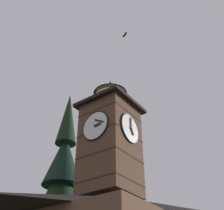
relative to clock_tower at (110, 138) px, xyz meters
The scene contains 2 objects.
clock_tower is the anchor object (origin of this frame).
flying_bird_high 9.96m from the clock_tower, 100.99° to the left, with size 0.42×0.61×0.11m.
Camera 1 is at (15.11, 9.26, 1.52)m, focal length 47.60 mm.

